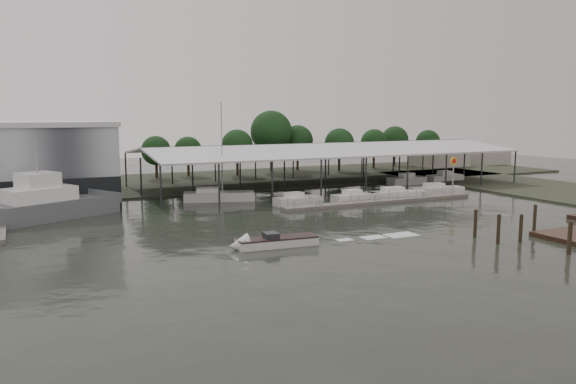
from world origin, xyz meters
name	(u,v)px	position (x,y,z in m)	size (l,w,h in m)	color
ground	(317,227)	(0.00, 0.00, 0.00)	(200.00, 200.00, 0.00)	#262B23
land_strip_far	(197,182)	(0.00, 42.00, 0.10)	(140.00, 30.00, 0.30)	#3B4030
land_strip_east	(543,189)	(45.00, 10.00, 0.10)	(20.00, 60.00, 0.30)	#3B4030
storage_warehouse	(9,163)	(-28.00, 29.94, 5.29)	(24.50, 20.50, 10.50)	#B0B5BB
covered_boat_shed	(326,148)	(17.00, 28.00, 6.13)	(58.24, 24.00, 6.96)	silver
floating_dock	(381,201)	(15.00, 10.00, 0.20)	(28.00, 2.00, 1.40)	slate
shell_fuel_sign	(453,169)	(27.00, 9.99, 3.93)	(1.10, 0.18, 5.55)	#97999D
distant_commercial_buildings	(455,158)	(59.03, 44.69, 1.84)	(22.00, 8.00, 4.00)	gray
grey_trawler	(48,204)	(-24.34, 17.03, 1.58)	(16.23, 11.15, 8.84)	slate
white_sailboat	(218,196)	(-3.45, 20.89, 0.65)	(9.59, 5.24, 13.18)	silver
speedboat_underway	(270,242)	(-7.79, -5.70, 0.39)	(18.83, 3.76, 2.00)	silver
moored_cruiser_0	(297,200)	(4.46, 13.24, 0.61)	(6.21, 2.58, 1.70)	silver
moored_cruiser_1	(355,197)	(12.41, 12.20, 0.61)	(6.39, 2.38, 1.70)	silver
moored_cruiser_2	(395,194)	(18.85, 12.14, 0.61)	(8.50, 3.39, 1.70)	silver
moored_cruiser_3	(436,190)	(26.71, 13.03, 0.61)	(8.11, 3.57, 1.70)	silver
mooring_pilings	(527,232)	(13.38, -14.52, 1.03)	(7.30, 8.66, 3.37)	#36291B
horizon_tree_line	(304,140)	(23.75, 48.39, 6.26)	(64.37, 11.21, 12.06)	black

